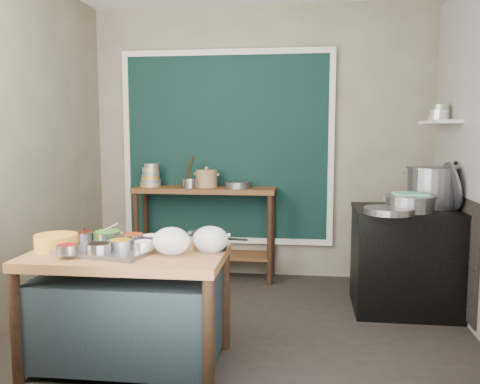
# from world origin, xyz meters

# --- Properties ---
(floor) EXTENTS (3.50, 3.00, 0.02)m
(floor) POSITION_xyz_m (0.00, 0.00, -0.01)
(floor) COLOR black
(floor) RESTS_ON ground
(back_wall) EXTENTS (3.50, 0.02, 2.80)m
(back_wall) POSITION_xyz_m (0.00, 1.51, 1.40)
(back_wall) COLOR gray
(back_wall) RESTS_ON floor
(left_wall) EXTENTS (0.02, 3.00, 2.80)m
(left_wall) POSITION_xyz_m (-1.76, 0.00, 1.40)
(left_wall) COLOR gray
(left_wall) RESTS_ON floor
(curtain_panel) EXTENTS (2.10, 0.02, 1.90)m
(curtain_panel) POSITION_xyz_m (-0.35, 1.47, 1.35)
(curtain_panel) COLOR black
(curtain_panel) RESTS_ON back_wall
(curtain_frame) EXTENTS (2.22, 0.03, 2.02)m
(curtain_frame) POSITION_xyz_m (-0.35, 1.46, 1.35)
(curtain_frame) COLOR beige
(curtain_frame) RESTS_ON back_wall
(tile_panel) EXTENTS (0.02, 1.70, 1.70)m
(tile_panel) POSITION_xyz_m (1.74, 0.55, 1.85)
(tile_panel) COLOR #B2B2AA
(tile_panel) RESTS_ON right_wall
(soot_patch) EXTENTS (0.01, 1.30, 1.30)m
(soot_patch) POSITION_xyz_m (1.74, 0.65, 0.70)
(soot_patch) COLOR black
(soot_patch) RESTS_ON right_wall
(wall_shelf) EXTENTS (0.22, 0.70, 0.03)m
(wall_shelf) POSITION_xyz_m (1.63, 0.85, 1.60)
(wall_shelf) COLOR beige
(wall_shelf) RESTS_ON right_wall
(prep_table) EXTENTS (1.26, 0.74, 0.75)m
(prep_table) POSITION_xyz_m (-0.65, -0.75, 0.38)
(prep_table) COLOR olive
(prep_table) RESTS_ON floor
(back_counter) EXTENTS (1.45, 0.40, 0.95)m
(back_counter) POSITION_xyz_m (-0.55, 1.28, 0.47)
(back_counter) COLOR #5B311A
(back_counter) RESTS_ON floor
(stove_block) EXTENTS (0.90, 0.68, 0.85)m
(stove_block) POSITION_xyz_m (1.35, 0.55, 0.42)
(stove_block) COLOR black
(stove_block) RESTS_ON floor
(stove_top) EXTENTS (0.92, 0.69, 0.03)m
(stove_top) POSITION_xyz_m (1.35, 0.55, 0.86)
(stove_top) COLOR black
(stove_top) RESTS_ON stove_block
(condiment_tray) EXTENTS (0.71, 0.58, 0.03)m
(condiment_tray) POSITION_xyz_m (-0.79, -0.74, 0.76)
(condiment_tray) COLOR gray
(condiment_tray) RESTS_ON prep_table
(condiment_bowls) EXTENTS (0.63, 0.50, 0.07)m
(condiment_bowls) POSITION_xyz_m (-0.77, -0.71, 0.81)
(condiment_bowls) COLOR gray
(condiment_bowls) RESTS_ON condiment_tray
(yellow_basin) EXTENTS (0.32, 0.32, 0.11)m
(yellow_basin) POSITION_xyz_m (-1.12, -0.76, 0.80)
(yellow_basin) COLOR #E9933D
(yellow_basin) RESTS_ON prep_table
(saucepan) EXTENTS (0.26, 0.26, 0.13)m
(saucepan) POSITION_xyz_m (-0.14, -0.62, 0.82)
(saucepan) COLOR gray
(saucepan) RESTS_ON prep_table
(plastic_bag_a) EXTENTS (0.30, 0.28, 0.18)m
(plastic_bag_a) POSITION_xyz_m (-0.35, -0.78, 0.84)
(plastic_bag_a) COLOR white
(plastic_bag_a) RESTS_ON prep_table
(plastic_bag_b) EXTENTS (0.25, 0.21, 0.17)m
(plastic_bag_b) POSITION_xyz_m (-0.12, -0.69, 0.84)
(plastic_bag_b) COLOR white
(plastic_bag_b) RESTS_ON prep_table
(bowl_stack) EXTENTS (0.21, 0.21, 0.24)m
(bowl_stack) POSITION_xyz_m (-1.12, 1.29, 1.06)
(bowl_stack) COLOR tan
(bowl_stack) RESTS_ON back_counter
(utensil_cup) EXTENTS (0.18, 0.18, 0.10)m
(utensil_cup) POSITION_xyz_m (-0.69, 1.23, 1.00)
(utensil_cup) COLOR gray
(utensil_cup) RESTS_ON back_counter
(ceramic_crock) EXTENTS (0.28, 0.28, 0.16)m
(ceramic_crock) POSITION_xyz_m (-0.54, 1.32, 1.03)
(ceramic_crock) COLOR olive
(ceramic_crock) RESTS_ON back_counter
(wide_bowl) EXTENTS (0.32, 0.32, 0.06)m
(wide_bowl) POSITION_xyz_m (-0.20, 1.27, 0.98)
(wide_bowl) COLOR gray
(wide_bowl) RESTS_ON back_counter
(stock_pot) EXTENTS (0.44, 0.44, 0.34)m
(stock_pot) POSITION_xyz_m (1.53, 0.62, 1.05)
(stock_pot) COLOR gray
(stock_pot) RESTS_ON stove_top
(pot_lid) EXTENTS (0.12, 0.41, 0.40)m
(pot_lid) POSITION_xyz_m (1.66, 0.50, 1.08)
(pot_lid) COLOR gray
(pot_lid) RESTS_ON stove_top
(steamer) EXTENTS (0.42, 0.42, 0.13)m
(steamer) POSITION_xyz_m (1.31, 0.37, 0.95)
(steamer) COLOR gray
(steamer) RESTS_ON stove_top
(green_cloth) EXTENTS (0.26, 0.20, 0.02)m
(green_cloth) POSITION_xyz_m (1.31, 0.37, 1.02)
(green_cloth) COLOR #62AF84
(green_cloth) RESTS_ON steamer
(shallow_pan) EXTENTS (0.42, 0.42, 0.05)m
(shallow_pan) POSITION_xyz_m (1.12, 0.21, 0.91)
(shallow_pan) COLOR gray
(shallow_pan) RESTS_ON stove_top
(shelf_bowl_stack) EXTENTS (0.17, 0.17, 0.13)m
(shelf_bowl_stack) POSITION_xyz_m (1.63, 0.86, 1.68)
(shelf_bowl_stack) COLOR silver
(shelf_bowl_stack) RESTS_ON wall_shelf
(shelf_bowl_green) EXTENTS (0.14, 0.14, 0.05)m
(shelf_bowl_green) POSITION_xyz_m (1.63, 1.02, 1.64)
(shelf_bowl_green) COLOR gray
(shelf_bowl_green) RESTS_ON wall_shelf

